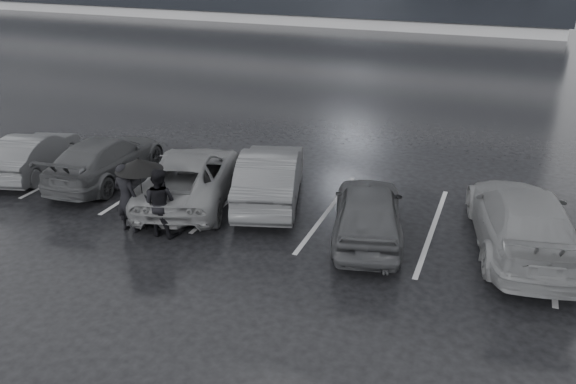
% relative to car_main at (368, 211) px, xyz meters
% --- Properties ---
extents(ground, '(160.00, 160.00, 0.00)m').
position_rel_car_main_xyz_m(ground, '(-1.94, -1.51, -0.70)').
color(ground, black).
rests_on(ground, ground).
extents(car_main, '(2.59, 4.37, 1.39)m').
position_rel_car_main_xyz_m(car_main, '(0.00, 0.00, 0.00)').
color(car_main, black).
rests_on(car_main, ground).
extents(car_west_a, '(2.84, 4.79, 1.49)m').
position_rel_car_main_xyz_m(car_west_a, '(-3.08, 1.12, 0.05)').
color(car_west_a, '#2B2B2E').
rests_on(car_west_a, ground).
extents(car_west_b, '(3.66, 5.36, 1.36)m').
position_rel_car_main_xyz_m(car_west_b, '(-5.18, 0.34, -0.02)').
color(car_west_b, '#4A4A4D').
rests_on(car_west_b, ground).
extents(car_west_c, '(2.24, 4.72, 1.33)m').
position_rel_car_main_xyz_m(car_west_c, '(-8.31, 0.63, -0.03)').
color(car_west_c, black).
rests_on(car_west_c, ground).
extents(car_west_d, '(2.34, 4.06, 1.26)m').
position_rel_car_main_xyz_m(car_west_d, '(-10.75, 0.21, -0.06)').
color(car_west_d, '#2B2B2E').
rests_on(car_west_d, ground).
extents(car_east, '(3.06, 5.46, 1.49)m').
position_rel_car_main_xyz_m(car_east, '(3.49, 0.78, 0.05)').
color(car_east, '#4A4A4D').
rests_on(car_east, ground).
extents(pedestrian_left, '(0.69, 0.48, 1.80)m').
position_rel_car_main_xyz_m(pedestrian_left, '(-5.63, -1.93, 0.21)').
color(pedestrian_left, black).
rests_on(pedestrian_left, ground).
extents(pedestrian_right, '(0.88, 0.70, 1.75)m').
position_rel_car_main_xyz_m(pedestrian_right, '(-4.76, -1.78, 0.18)').
color(pedestrian_right, black).
rests_on(pedestrian_right, ground).
extents(umbrella, '(1.15, 1.15, 1.96)m').
position_rel_car_main_xyz_m(umbrella, '(-5.28, -1.74, 1.09)').
color(umbrella, black).
rests_on(umbrella, ground).
extents(stall_stripes, '(19.72, 5.00, 0.00)m').
position_rel_car_main_xyz_m(stall_stripes, '(-2.74, 0.99, -0.69)').
color(stall_stripes, '#9F9FA1').
rests_on(stall_stripes, ground).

